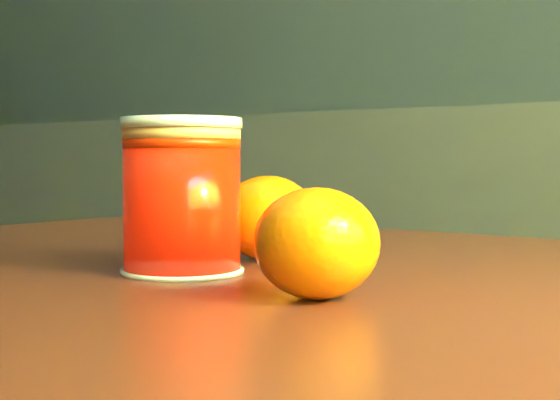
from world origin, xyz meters
The scene contains 4 objects.
kitchen_counter centered at (0.00, 1.45, 0.45)m, with size 3.15×0.60×0.90m, color #434347.
juice_glass centered at (0.74, 0.17, 0.78)m, with size 0.08×0.08×0.10m.
orange_front centered at (0.87, 0.14, 0.76)m, with size 0.07×0.07×0.06m, color #FF6B05.
orange_back centered at (0.75, 0.26, 0.76)m, with size 0.07×0.07×0.06m, color #FF6B05.
Camera 1 is at (1.10, -0.21, 0.80)m, focal length 50.00 mm.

